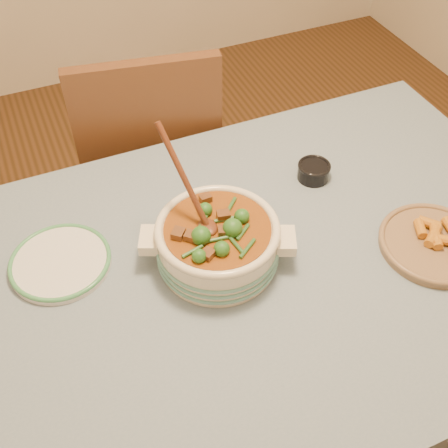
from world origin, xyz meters
name	(u,v)px	position (x,y,z in m)	size (l,w,h in m)	color
floor	(242,405)	(0.00, 0.00, 0.00)	(4.50, 4.50, 0.00)	#402812
dining_table	(248,288)	(0.00, 0.00, 0.66)	(1.68, 1.08, 0.76)	brown
stew_casserole	(217,240)	(-0.07, 0.05, 0.83)	(0.38, 0.38, 0.35)	beige
white_plate	(60,262)	(-0.42, 0.18, 0.77)	(0.31, 0.31, 0.02)	silver
condiment_bowl	(314,170)	(0.30, 0.22, 0.78)	(0.11, 0.11, 0.05)	black
fried_plate	(434,242)	(0.45, -0.13, 0.77)	(0.28, 0.28, 0.05)	olive
chair_far	(150,154)	(-0.03, 0.74, 0.56)	(0.53, 0.53, 0.99)	#5C2F1C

